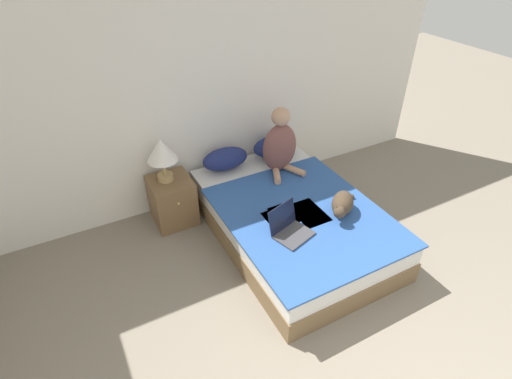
{
  "coord_description": "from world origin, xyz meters",
  "views": [
    {
      "loc": [
        -1.37,
        0.13,
        2.76
      ],
      "look_at": [
        -0.05,
        2.6,
        0.78
      ],
      "focal_mm": 28.0,
      "sensor_mm": 36.0,
      "label": 1
    }
  ],
  "objects": [
    {
      "name": "pillow_near",
      "position": [
        0.08,
        3.56,
        0.55
      ],
      "size": [
        0.51,
        0.28,
        0.23
      ],
      "color": "navy",
      "rests_on": "bed"
    },
    {
      "name": "person_sitting",
      "position": [
        0.58,
        3.26,
        0.74
      ],
      "size": [
        0.39,
        0.38,
        0.72
      ],
      "color": "brown",
      "rests_on": "bed"
    },
    {
      "name": "table_lamp",
      "position": [
        -0.6,
        3.53,
        0.83
      ],
      "size": [
        0.3,
        0.3,
        0.46
      ],
      "color": "tan",
      "rests_on": "nightstand"
    },
    {
      "name": "nightstand",
      "position": [
        -0.57,
        3.5,
        0.25
      ],
      "size": [
        0.42,
        0.46,
        0.51
      ],
      "color": "brown",
      "rests_on": "ground_plane"
    },
    {
      "name": "wall_back",
      "position": [
        0.0,
        3.8,
        1.27
      ],
      "size": [
        5.77,
        0.05,
        2.55
      ],
      "color": "white",
      "rests_on": "ground_plane"
    },
    {
      "name": "pillow_far",
      "position": [
        0.69,
        3.56,
        0.55
      ],
      "size": [
        0.51,
        0.28,
        0.23
      ],
      "color": "navy",
      "rests_on": "bed"
    },
    {
      "name": "laptop_open",
      "position": [
        0.13,
        2.31,
        0.49
      ],
      "size": [
        0.39,
        0.38,
        0.25
      ],
      "rotation": [
        0.0,
        0.0,
        0.31
      ],
      "color": "#424247",
      "rests_on": "bed"
    },
    {
      "name": "bed",
      "position": [
        0.39,
        2.67,
        0.21
      ],
      "size": [
        1.4,
        2.11,
        0.43
      ],
      "color": "brown",
      "rests_on": "ground_plane"
    },
    {
      "name": "cat_tabby",
      "position": [
        0.71,
        2.34,
        0.53
      ],
      "size": [
        0.43,
        0.37,
        0.2
      ],
      "rotation": [
        0.0,
        0.0,
        -2.4
      ],
      "color": "#473828",
      "rests_on": "bed"
    }
  ]
}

